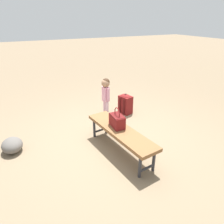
% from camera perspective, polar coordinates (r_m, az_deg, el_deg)
% --- Properties ---
extents(ground_plane, '(40.00, 40.00, 0.00)m').
position_cam_1_polar(ground_plane, '(4.21, 0.01, -6.83)').
color(ground_plane, '#7F6B51').
rests_on(ground_plane, ground).
extents(park_bench, '(1.64, 0.58, 0.45)m').
position_cam_1_polar(park_bench, '(3.58, 2.36, -5.68)').
color(park_bench, brown).
rests_on(park_bench, ground).
extents(handbag, '(0.33, 0.20, 0.37)m').
position_cam_1_polar(handbag, '(3.59, 1.42, -2.32)').
color(handbag, maroon).
rests_on(handbag, park_bench).
extents(child_standing, '(0.26, 0.19, 0.95)m').
position_cam_1_polar(child_standing, '(4.79, -1.75, 5.65)').
color(child_standing, '#E5B2C6').
rests_on(child_standing, ground).
extents(backpack_large, '(0.36, 0.32, 0.52)m').
position_cam_1_polar(backpack_large, '(5.11, 3.77, 2.38)').
color(backpack_large, maroon).
rests_on(backpack_large, ground).
extents(backpack_small, '(0.23, 0.22, 0.31)m').
position_cam_1_polar(backpack_small, '(4.40, 1.12, -3.05)').
color(backpack_small, '#1E4C2D').
rests_on(backpack_small, ground).
extents(trail_rock, '(0.43, 0.36, 0.25)m').
position_cam_1_polar(trail_rock, '(4.14, -25.99, -8.26)').
color(trail_rock, '#605B56').
rests_on(trail_rock, ground).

